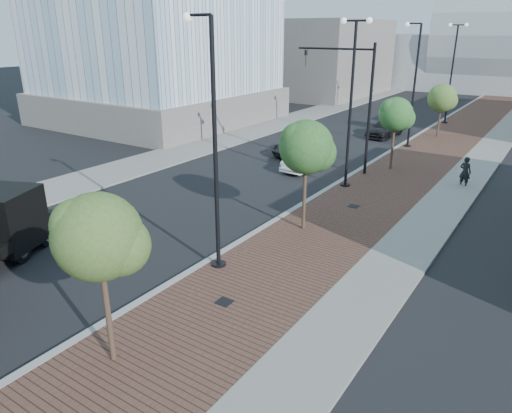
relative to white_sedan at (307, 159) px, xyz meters
The scene contains 22 objects.
sidewalk 17.17m from the white_sedan, 67.48° to the left, with size 7.00×140.00×0.12m, color #4C2D23.
concrete_strip 18.37m from the white_sedan, 59.67° to the left, with size 2.40×140.00×0.13m, color slate.
curb 16.16m from the white_sedan, 79.03° to the left, with size 0.30×140.00×0.14m, color gray.
west_sidewalk 18.71m from the white_sedan, 122.06° to the left, with size 4.00×140.00×0.12m, color slate.
white_sedan is the anchor object (origin of this frame).
dark_car_mid 4.10m from the white_sedan, 126.76° to the left, with size 2.20×4.76×1.32m, color black.
dark_car_far 12.97m from the white_sedan, 86.86° to the left, with size 1.92×4.73×1.37m, color black.
pedestrian 9.58m from the white_sedan, 10.59° to the left, with size 0.67×0.44×1.83m, color black.
streetlight_1 15.04m from the white_sedan, 75.88° to the right, with size 1.44×0.56×9.21m.
streetlight_2 5.91m from the white_sedan, 30.36° to the right, with size 1.72×0.56×9.28m.
streetlight_3 11.08m from the white_sedan, 70.13° to the left, with size 1.44×0.56×9.21m.
streetlight_4 22.53m from the white_sedan, 80.46° to the left, with size 1.72×0.56×9.28m.
traffic_mast 5.16m from the white_sedan, 17.03° to the left, with size 5.09×0.20×8.00m.
tree_0 20.90m from the white_sedan, 76.81° to the right, with size 2.34×2.28×4.95m.
tree_1 10.76m from the white_sedan, 62.66° to the right, with size 2.41×2.37×5.11m.
tree_2 6.26m from the white_sedan, 31.34° to the left, with size 2.23×2.15×4.75m.
tree_3 15.83m from the white_sedan, 72.40° to the left, with size 2.38×2.33×4.53m.
tower_podium 22.37m from the white_sedan, 159.44° to the left, with size 19.00×19.00×3.00m, color slate.
convention_center 61.09m from the white_sedan, 88.99° to the left, with size 50.00×30.00×50.00m.
commercial_block_nw 39.88m from the white_sedan, 115.28° to the left, with size 14.00×20.00×10.00m, color slate.
utility_cover_1 17.06m from the white_sedan, 71.28° to the right, with size 0.50×0.50×0.02m, color black.
utility_cover_2 7.54m from the white_sedan, 43.27° to the right, with size 0.50×0.50×0.02m, color black.
Camera 1 is at (10.85, -2.72, 8.65)m, focal length 33.01 mm.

